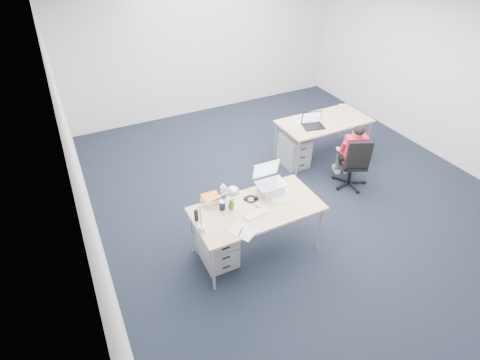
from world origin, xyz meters
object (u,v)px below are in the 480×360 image
book_stack (211,199)px  desk_far (324,123)px  sunglasses (269,191)px  desk_lamp (213,210)px  bear_figurine (231,204)px  can_koozie (222,205)px  dark_laptop (314,120)px  headphones (251,199)px  water_bottle (224,193)px  seated_person (351,152)px  far_cup (340,107)px  office_chair (351,172)px  desk_near (257,211)px  wireless_keyboard (256,214)px  drawer_pedestal_near (217,244)px  silver_laptop (271,181)px  cordless_phone (196,215)px  drawer_pedestal_far (294,150)px  computer_mouse (259,205)px

book_stack → desk_far: bearing=24.1°
sunglasses → desk_lamp: (-0.91, -0.29, 0.24)m
desk_far → bear_figurine: (-2.47, -1.41, 0.12)m
can_koozie → bear_figurine: size_ratio=0.80×
sunglasses → dark_laptop: size_ratio=0.29×
headphones → water_bottle: 0.36m
desk_far → book_stack: 2.90m
seated_person → far_cup: size_ratio=12.06×
office_chair → water_bottle: 2.47m
desk_near → desk_lamp: (-0.61, -0.07, 0.30)m
wireless_keyboard → drawer_pedestal_near: bearing=153.7°
can_koozie → sunglasses: (0.70, 0.05, -0.05)m
water_bottle → dark_laptop: (2.17, 1.11, 0.00)m
seated_person → bear_figurine: bearing=-145.4°
bear_figurine → sunglasses: size_ratio=1.48×
sunglasses → desk_far: bearing=38.5°
desk_far → silver_laptop: 2.33m
can_koozie → cordless_phone: (-0.36, -0.06, 0.02)m
desk_far → far_cup: bearing=25.1°
wireless_keyboard → far_cup: far_cup is taller
silver_laptop → sunglasses: 0.19m
drawer_pedestal_far → sunglasses: (-1.30, -1.32, 0.47)m
drawer_pedestal_near → desk_lamp: 0.73m
drawer_pedestal_far → desk_lamp: 2.82m
bear_figurine → seated_person: bearing=36.6°
book_stack → sunglasses: bearing=-9.8°
drawer_pedestal_near → sunglasses: sunglasses is taller
headphones → cordless_phone: bearing=-150.5°
desk_far → far_cup: far_cup is taller
drawer_pedestal_near → book_stack: 0.59m
drawer_pedestal_near → drawer_pedestal_far: same height
dark_laptop → seated_person: bearing=-55.7°
seated_person → desk_near: bearing=-140.6°
silver_laptop → far_cup: 2.90m
desk_lamp → wireless_keyboard: bearing=15.1°
sunglasses → cordless_phone: bearing=-170.9°
far_cup → sunglasses: bearing=-147.0°
computer_mouse → book_stack: bearing=135.1°
seated_person → headphones: 2.20m
desk_near → dark_laptop: size_ratio=4.59×
wireless_keyboard → office_chair: bearing=10.7°
headphones → dark_laptop: dark_laptop is taller
computer_mouse → headphones: computer_mouse is taller
office_chair → seated_person: bearing=97.4°
wireless_keyboard → dark_laptop: size_ratio=0.91×
water_bottle → cordless_phone: 0.49m
water_bottle → dark_laptop: dark_laptop is taller
can_koozie → cordless_phone: 0.36m
bear_figurine → drawer_pedestal_far: bearing=59.3°
water_bottle → dark_laptop: bearing=27.0°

